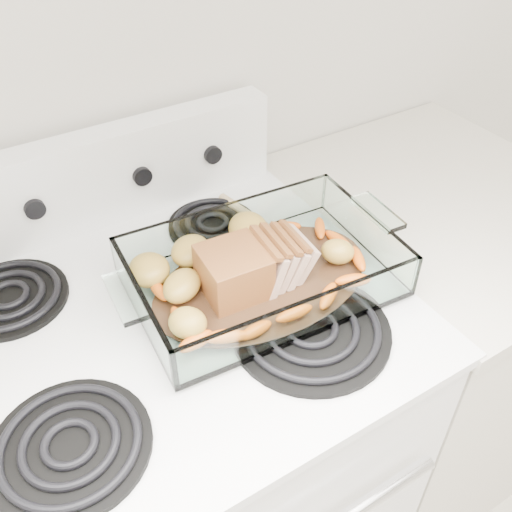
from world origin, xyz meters
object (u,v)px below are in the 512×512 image
electric_range (180,464)px  baking_dish (262,275)px  pork_roast (248,269)px  counter_right (411,343)px

electric_range → baking_dish: 0.52m
electric_range → baking_dish: size_ratio=2.65×
electric_range → pork_roast: electric_range is taller
pork_roast → baking_dish: bearing=23.5°
counter_right → pork_roast: (-0.51, -0.04, 0.52)m
counter_right → pork_roast: pork_roast is taller
electric_range → pork_roast: 0.53m
electric_range → baking_dish: electric_range is taller
counter_right → pork_roast: 0.73m
electric_range → counter_right: 0.67m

